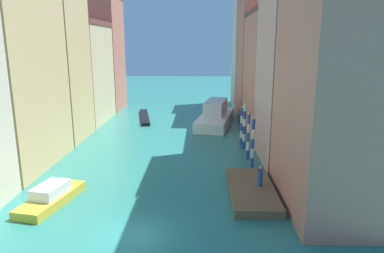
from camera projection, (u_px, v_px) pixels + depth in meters
name	position (u px, v px, depth m)	size (l,w,h in m)	color
ground_plane	(170.00, 132.00, 44.11)	(154.00, 154.00, 0.00)	#28756B
building_left_1	(6.00, 50.00, 29.78)	(6.38, 11.11, 20.51)	#DBB77A
building_left_2	(52.00, 52.00, 39.15)	(6.38, 7.68, 19.85)	#DBB77A
building_left_3	(82.00, 72.00, 49.01)	(6.38, 11.09, 13.84)	beige
building_left_4	(101.00, 54.00, 58.27)	(6.38, 8.62, 18.34)	#C6705B
building_right_0	(342.00, 56.00, 21.89)	(6.38, 10.28, 20.10)	#C6705B
building_right_1	(299.00, 50.00, 31.55)	(6.38, 9.30, 20.49)	tan
building_right_2	(274.00, 74.00, 42.14)	(6.38, 11.23, 14.61)	#C6705B
building_right_3	(260.00, 54.00, 52.25)	(6.38, 9.81, 18.70)	#C6705B
building_right_4	(252.00, 48.00, 60.98)	(6.38, 8.07, 20.17)	beige
waterfront_dock	(252.00, 190.00, 25.88)	(3.20, 7.86, 0.61)	brown
person_on_dock	(260.00, 177.00, 25.74)	(0.36, 0.36, 1.56)	#234C93
mooring_pole_0	(253.00, 142.00, 31.16)	(0.29, 0.29, 4.61)	#1E479E
mooring_pole_1	(248.00, 135.00, 33.30)	(0.30, 0.30, 4.63)	#1E479E
mooring_pole_2	(244.00, 124.00, 36.70)	(0.33, 0.33, 5.09)	#1E479E
mooring_pole_3	(241.00, 125.00, 37.77)	(0.28, 0.28, 4.41)	#1E479E
vaporetto_white	(216.00, 115.00, 48.24)	(6.05, 12.73, 3.30)	white
gondola_black	(144.00, 117.00, 52.07)	(3.09, 10.46, 0.45)	black
motorboat_0	(51.00, 196.00, 24.37)	(3.14, 6.03, 1.38)	gold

